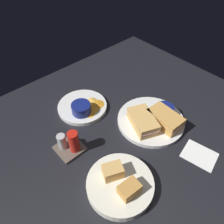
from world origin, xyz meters
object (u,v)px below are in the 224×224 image
at_px(sandwich_half_near, 143,121).
at_px(plate_sandwich_main, 151,121).
at_px(ramekin_light_gravy, 81,108).
at_px(spoon_by_dark_ramekin, 150,116).
at_px(ramekin_dark_sauce, 164,110).
at_px(spoon_by_gravy_ramekin, 80,112).
at_px(sandwich_half_far, 165,119).
at_px(plate_chips_companion, 82,107).
at_px(bread_basket_rear, 120,184).
at_px(condiment_caddy, 70,144).

bearing_deg(sandwich_half_near, plate_sandwich_main, -94.94).
bearing_deg(sandwich_half_near, ramekin_light_gravy, 31.33).
relative_size(sandwich_half_near, ramekin_light_gravy, 1.93).
xyz_separation_m(sandwich_half_near, spoon_by_dark_ramekin, (0.01, -0.06, -0.02)).
xyz_separation_m(plate_sandwich_main, sandwich_half_near, (0.00, 0.05, 0.03)).
distance_m(ramekin_dark_sauce, spoon_by_gravy_ramekin, 0.33).
xyz_separation_m(sandwich_half_far, spoon_by_gravy_ramekin, (0.26, 0.21, -0.02)).
bearing_deg(ramekin_dark_sauce, plate_chips_companion, 38.81).
relative_size(sandwich_half_near, bread_basket_rear, 0.72).
xyz_separation_m(ramekin_light_gravy, condiment_caddy, (-0.11, 0.13, -0.00)).
height_order(sandwich_half_near, bread_basket_rear, bread_basket_rear).
relative_size(plate_chips_companion, ramekin_light_gravy, 2.65).
height_order(sandwich_half_far, ramekin_dark_sauce, sandwich_half_far).
xyz_separation_m(sandwich_half_far, ramekin_dark_sauce, (0.03, -0.04, -0.00)).
relative_size(plate_sandwich_main, ramekin_dark_sauce, 3.53).
bearing_deg(ramekin_dark_sauce, spoon_by_dark_ramekin, 63.07).
height_order(plate_chips_companion, ramekin_light_gravy, ramekin_light_gravy).
xyz_separation_m(plate_chips_companion, ramekin_light_gravy, (-0.03, 0.03, 0.03)).
distance_m(bread_basket_rear, condiment_caddy, 0.22).
height_order(sandwich_half_near, condiment_caddy, condiment_caddy).
bearing_deg(ramekin_light_gravy, ramekin_dark_sauce, -134.35).
bearing_deg(sandwich_half_far, ramekin_dark_sauce, -49.47).
bearing_deg(ramekin_light_gravy, plate_sandwich_main, -140.45).
bearing_deg(spoon_by_gravy_ramekin, bread_basket_rear, 164.28).
relative_size(sandwich_half_near, spoon_by_gravy_ramekin, 1.85).
bearing_deg(spoon_by_gravy_ramekin, plate_sandwich_main, -139.31).
distance_m(sandwich_half_near, ramekin_light_gravy, 0.25).
relative_size(spoon_by_gravy_ramekin, condiment_caddy, 0.85).
distance_m(plate_sandwich_main, sandwich_half_far, 0.06).
height_order(plate_sandwich_main, condiment_caddy, condiment_caddy).
relative_size(sandwich_half_near, condiment_caddy, 1.57).
bearing_deg(ramekin_dark_sauce, sandwich_half_far, 130.53).
distance_m(plate_sandwich_main, plate_chips_companion, 0.29).
relative_size(sandwich_half_far, ramekin_dark_sauce, 1.84).
height_order(sandwich_half_near, spoon_by_dark_ramekin, sandwich_half_near).
xyz_separation_m(spoon_by_dark_ramekin, spoon_by_gravy_ramekin, (0.20, 0.19, 0.00)).
height_order(ramekin_dark_sauce, spoon_by_gravy_ramekin, ramekin_dark_sauce).
bearing_deg(condiment_caddy, plate_chips_companion, -47.83).
distance_m(ramekin_dark_sauce, plate_chips_companion, 0.34).
height_order(plate_sandwich_main, ramekin_dark_sauce, ramekin_dark_sauce).
distance_m(plate_sandwich_main, ramekin_light_gravy, 0.28).
bearing_deg(plate_sandwich_main, ramekin_dark_sauce, -103.94).
xyz_separation_m(ramekin_dark_sauce, condiment_caddy, (0.12, 0.37, -0.00)).
bearing_deg(condiment_caddy, ramekin_light_gravy, -49.69).
bearing_deg(plate_sandwich_main, spoon_by_gravy_ramekin, 40.69).
height_order(ramekin_dark_sauce, ramekin_light_gravy, ramekin_light_gravy).
height_order(plate_sandwich_main, plate_chips_companion, same).
distance_m(sandwich_half_near, condiment_caddy, 0.28).
height_order(ramekin_light_gravy, bread_basket_rear, bread_basket_rear).
bearing_deg(plate_sandwich_main, plate_chips_companion, 31.77).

